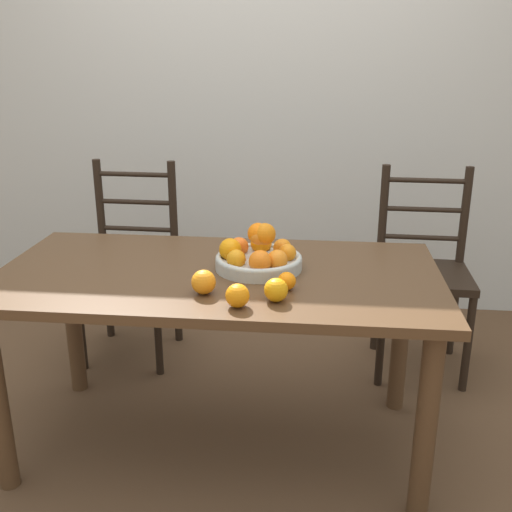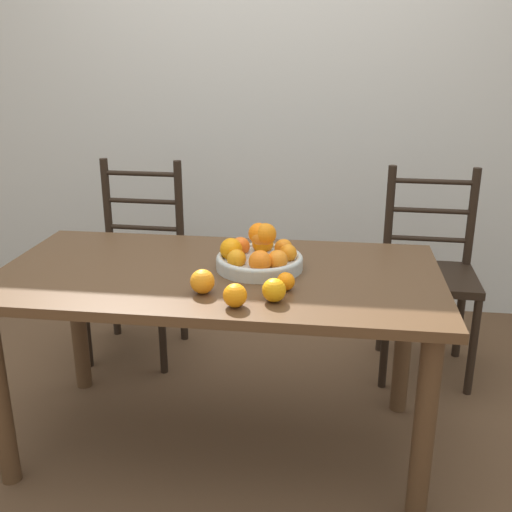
{
  "view_description": "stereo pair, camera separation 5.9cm",
  "coord_description": "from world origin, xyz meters",
  "px_view_note": "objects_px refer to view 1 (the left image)",
  "views": [
    {
      "loc": [
        0.35,
        -1.98,
        1.47
      ],
      "look_at": [
        0.14,
        -0.05,
        0.8
      ],
      "focal_mm": 42.0,
      "sensor_mm": 36.0,
      "label": 1
    },
    {
      "loc": [
        0.41,
        -1.98,
        1.47
      ],
      "look_at": [
        0.14,
        -0.05,
        0.8
      ],
      "focal_mm": 42.0,
      "sensor_mm": 36.0,
      "label": 2
    }
  ],
  "objects_px": {
    "orange_loose_1": "(237,296)",
    "fruit_bowl": "(258,256)",
    "orange_loose_2": "(276,290)",
    "chair_left": "(131,264)",
    "chair_right": "(422,275)",
    "orange_loose_0": "(204,282)",
    "orange_loose_3": "(287,281)"
  },
  "relations": [
    {
      "from": "orange_loose_1",
      "to": "orange_loose_2",
      "type": "bearing_deg",
      "value": 26.54
    },
    {
      "from": "orange_loose_2",
      "to": "orange_loose_3",
      "type": "bearing_deg",
      "value": 74.19
    },
    {
      "from": "fruit_bowl",
      "to": "chair_left",
      "type": "relative_size",
      "value": 0.33
    },
    {
      "from": "fruit_bowl",
      "to": "orange_loose_1",
      "type": "bearing_deg",
      "value": -94.78
    },
    {
      "from": "orange_loose_1",
      "to": "chair_left",
      "type": "bearing_deg",
      "value": 123.34
    },
    {
      "from": "orange_loose_0",
      "to": "chair_right",
      "type": "xyz_separation_m",
      "value": [
        0.86,
        0.93,
        -0.29
      ]
    },
    {
      "from": "orange_loose_2",
      "to": "chair_left",
      "type": "distance_m",
      "value": 1.28
    },
    {
      "from": "orange_loose_3",
      "to": "chair_right",
      "type": "height_order",
      "value": "chair_right"
    },
    {
      "from": "orange_loose_0",
      "to": "chair_left",
      "type": "bearing_deg",
      "value": 120.63
    },
    {
      "from": "fruit_bowl",
      "to": "orange_loose_0",
      "type": "bearing_deg",
      "value": -120.94
    },
    {
      "from": "orange_loose_1",
      "to": "fruit_bowl",
      "type": "bearing_deg",
      "value": 85.22
    },
    {
      "from": "chair_right",
      "to": "orange_loose_2",
      "type": "bearing_deg",
      "value": -121.17
    },
    {
      "from": "orange_loose_0",
      "to": "orange_loose_3",
      "type": "relative_size",
      "value": 1.32
    },
    {
      "from": "orange_loose_0",
      "to": "orange_loose_2",
      "type": "xyz_separation_m",
      "value": [
        0.24,
        -0.04,
        -0.0
      ]
    },
    {
      "from": "chair_left",
      "to": "chair_right",
      "type": "relative_size",
      "value": 1.0
    },
    {
      "from": "orange_loose_2",
      "to": "chair_right",
      "type": "xyz_separation_m",
      "value": [
        0.62,
        0.97,
        -0.29
      ]
    },
    {
      "from": "orange_loose_1",
      "to": "chair_right",
      "type": "relative_size",
      "value": 0.08
    },
    {
      "from": "chair_left",
      "to": "chair_right",
      "type": "bearing_deg",
      "value": 1.45
    },
    {
      "from": "orange_loose_3",
      "to": "chair_right",
      "type": "relative_size",
      "value": 0.06
    },
    {
      "from": "orange_loose_0",
      "to": "orange_loose_2",
      "type": "height_order",
      "value": "orange_loose_0"
    },
    {
      "from": "orange_loose_2",
      "to": "chair_left",
      "type": "height_order",
      "value": "chair_left"
    },
    {
      "from": "orange_loose_1",
      "to": "orange_loose_2",
      "type": "relative_size",
      "value": 0.98
    },
    {
      "from": "orange_loose_0",
      "to": "chair_left",
      "type": "distance_m",
      "value": 1.12
    },
    {
      "from": "orange_loose_2",
      "to": "chair_right",
      "type": "distance_m",
      "value": 1.19
    },
    {
      "from": "orange_loose_3",
      "to": "chair_right",
      "type": "distance_m",
      "value": 1.09
    },
    {
      "from": "orange_loose_3",
      "to": "chair_left",
      "type": "distance_m",
      "value": 1.23
    },
    {
      "from": "orange_loose_1",
      "to": "chair_right",
      "type": "distance_m",
      "value": 1.3
    },
    {
      "from": "chair_left",
      "to": "chair_right",
      "type": "height_order",
      "value": "same"
    },
    {
      "from": "orange_loose_0",
      "to": "orange_loose_3",
      "type": "distance_m",
      "value": 0.27
    },
    {
      "from": "chair_left",
      "to": "fruit_bowl",
      "type": "bearing_deg",
      "value": -42.47
    },
    {
      "from": "orange_loose_3",
      "to": "fruit_bowl",
      "type": "bearing_deg",
      "value": 120.52
    },
    {
      "from": "chair_left",
      "to": "orange_loose_1",
      "type": "bearing_deg",
      "value": -55.21
    }
  ]
}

